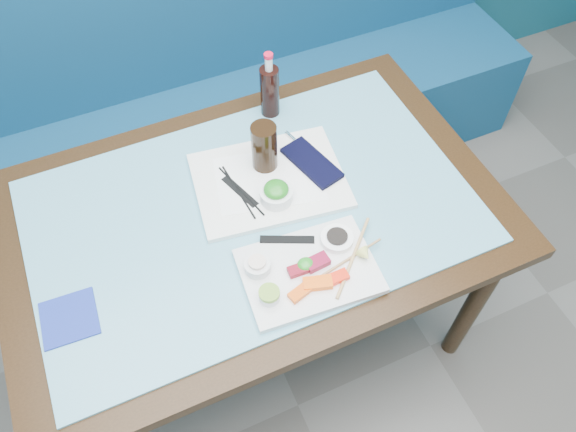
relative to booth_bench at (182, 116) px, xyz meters
name	(u,v)px	position (x,y,z in m)	size (l,w,h in m)	color
booth_bench	(182,116)	(0.00, 0.00, 0.00)	(3.00, 0.56, 1.17)	navy
dining_table	(253,228)	(0.00, -0.84, 0.29)	(1.40, 0.90, 0.75)	black
glass_top	(252,211)	(0.00, -0.84, 0.38)	(1.22, 0.76, 0.01)	#589BB1
sashimi_plate	(309,271)	(0.06, -1.09, 0.39)	(0.34, 0.24, 0.02)	silver
salmon_left	(300,292)	(0.01, -1.14, 0.41)	(0.06, 0.03, 0.01)	#F15209
salmon_mid	(318,283)	(0.06, -1.14, 0.41)	(0.07, 0.04, 0.02)	#FF5A0A
salmon_right	(336,278)	(0.11, -1.14, 0.41)	(0.06, 0.03, 0.02)	#FF240A
tuna_left	(298,270)	(0.03, -1.08, 0.41)	(0.05, 0.03, 0.02)	maroon
tuna_right	(317,262)	(0.09, -1.08, 0.41)	(0.06, 0.04, 0.02)	maroon
seaweed_garnish	(306,264)	(0.06, -1.08, 0.41)	(0.05, 0.04, 0.02)	#228B20
ramekin_wasabi	(269,296)	(-0.06, -1.12, 0.41)	(0.05, 0.05, 0.02)	white
wasabi_fill	(269,293)	(-0.06, -1.12, 0.43)	(0.05, 0.05, 0.01)	#76A735
ramekin_ginger	(257,266)	(-0.06, -1.03, 0.42)	(0.07, 0.07, 0.03)	silver
ginger_fill	(257,262)	(-0.06, -1.03, 0.43)	(0.05, 0.05, 0.01)	beige
soy_dish	(337,239)	(0.17, -1.04, 0.41)	(0.09, 0.09, 0.02)	white
soy_fill	(337,236)	(0.17, -1.04, 0.42)	(0.06, 0.06, 0.01)	black
lemon_wedge	(365,255)	(0.21, -1.12, 0.42)	(0.04, 0.04, 0.03)	#E4E86E
chopstick_sleeve	(287,239)	(0.05, -0.98, 0.40)	(0.15, 0.02, 0.00)	black
wooden_chopstick_a	(350,258)	(0.17, -1.10, 0.40)	(0.01, 0.01, 0.21)	#9A7448
wooden_chopstick_b	(353,257)	(0.18, -1.10, 0.41)	(0.01, 0.01, 0.26)	tan
serving_tray	(269,181)	(0.08, -0.77, 0.39)	(0.43, 0.32, 0.02)	white
paper_placemat	(269,179)	(0.08, -0.77, 0.40)	(0.30, 0.21, 0.00)	white
seaweed_bowl	(276,195)	(0.07, -0.84, 0.42)	(0.09, 0.09, 0.04)	white
seaweed_salad	(276,189)	(0.07, -0.84, 0.44)	(0.07, 0.07, 0.04)	#1E761B
cola_glass	(264,147)	(0.09, -0.71, 0.48)	(0.07, 0.07, 0.15)	black
navy_pouch	(312,163)	(0.22, -0.77, 0.41)	(0.08, 0.19, 0.02)	black
fork	(295,140)	(0.21, -0.66, 0.40)	(0.01, 0.01, 0.09)	white
black_chopstick_a	(238,192)	(-0.01, -0.78, 0.40)	(0.01, 0.01, 0.21)	black
black_chopstick_b	(241,191)	(-0.01, -0.78, 0.40)	(0.01, 0.01, 0.22)	black
tray_sleeve	(240,191)	(-0.01, -0.78, 0.40)	(0.02, 0.14, 0.00)	black
cola_bottle_body	(270,92)	(0.20, -0.50, 0.47)	(0.06, 0.06, 0.17)	black
cola_bottle_neck	(269,64)	(0.20, -0.50, 0.58)	(0.02, 0.02, 0.04)	silver
cola_bottle_cap	(268,56)	(0.20, -0.50, 0.60)	(0.03, 0.03, 0.01)	red
blue_napkin	(69,318)	(-0.53, -0.97, 0.39)	(0.13, 0.13, 0.01)	navy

